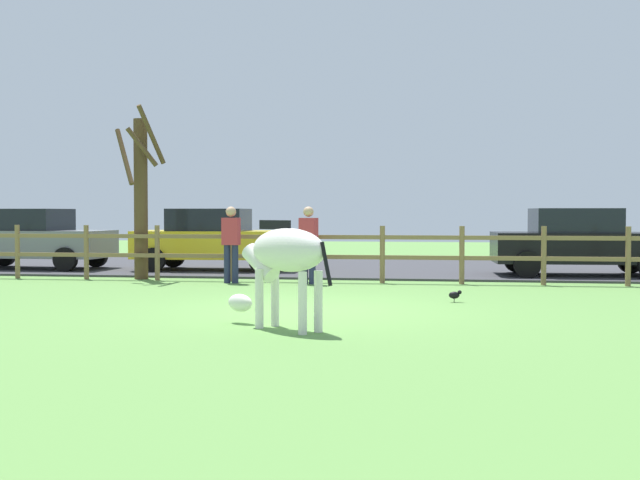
# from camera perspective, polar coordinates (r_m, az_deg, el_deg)

# --- Properties ---
(ground_plane) EXTENTS (60.00, 60.00, 0.00)m
(ground_plane) POSITION_cam_1_polar(r_m,az_deg,el_deg) (12.78, -0.79, -4.87)
(ground_plane) COLOR #5B8C42
(parking_asphalt) EXTENTS (28.00, 7.40, 0.05)m
(parking_asphalt) POSITION_cam_1_polar(r_m,az_deg,el_deg) (21.96, 3.25, -1.96)
(parking_asphalt) COLOR #38383D
(parking_asphalt) RESTS_ON ground_plane
(paddock_fence) EXTENTS (21.95, 0.11, 1.23)m
(paddock_fence) POSITION_cam_1_polar(r_m,az_deg,el_deg) (17.67, 1.65, -0.73)
(paddock_fence) COLOR olive
(paddock_fence) RESTS_ON ground_plane
(bare_tree) EXTENTS (1.17, 0.84, 3.90)m
(bare_tree) POSITION_cam_1_polar(r_m,az_deg,el_deg) (19.00, -12.38, 3.21)
(bare_tree) COLOR #513A23
(bare_tree) RESTS_ON ground_plane
(zebra) EXTENTS (1.66, 1.31, 1.41)m
(zebra) POSITION_cam_1_polar(r_m,az_deg,el_deg) (10.55, -2.55, -1.26)
(zebra) COLOR white
(zebra) RESTS_ON ground_plane
(crow_on_grass) EXTENTS (0.21, 0.10, 0.20)m
(crow_on_grass) POSITION_cam_1_polar(r_m,az_deg,el_deg) (13.99, 9.37, -3.78)
(crow_on_grass) COLOR black
(crow_on_grass) RESTS_ON ground_plane
(parked_car_yellow) EXTENTS (4.06, 2.01, 1.56)m
(parked_car_yellow) POSITION_cam_1_polar(r_m,az_deg,el_deg) (21.04, -7.40, 0.08)
(parked_car_yellow) COLOR yellow
(parked_car_yellow) RESTS_ON parking_asphalt
(parked_car_black) EXTENTS (4.09, 2.06, 1.56)m
(parked_car_black) POSITION_cam_1_polar(r_m,az_deg,el_deg) (19.95, 17.60, -0.09)
(parked_car_black) COLOR black
(parked_car_black) RESTS_ON parking_asphalt
(parked_car_grey) EXTENTS (4.05, 1.99, 1.56)m
(parked_car_grey) POSITION_cam_1_polar(r_m,az_deg,el_deg) (22.67, -19.40, 0.12)
(parked_car_grey) COLOR slate
(parked_car_grey) RESTS_ON parking_asphalt
(visitor_left_of_tree) EXTENTS (0.38, 0.25, 1.64)m
(visitor_left_of_tree) POSITION_cam_1_polar(r_m,az_deg,el_deg) (17.61, -6.21, -0.06)
(visitor_left_of_tree) COLOR #232847
(visitor_left_of_tree) RESTS_ON ground_plane
(visitor_right_of_tree) EXTENTS (0.41, 0.32, 1.64)m
(visitor_right_of_tree) POSITION_cam_1_polar(r_m,az_deg,el_deg) (17.30, -0.81, -0.08)
(visitor_right_of_tree) COLOR #232847
(visitor_right_of_tree) RESTS_ON ground_plane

